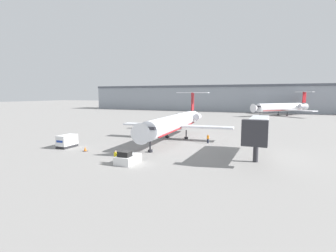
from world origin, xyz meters
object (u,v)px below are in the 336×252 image
object	(u,v)px
pushback_tug	(128,159)
airplane_parked_far_left	(281,107)
jet_bridge	(258,128)
worker_near_tug	(116,156)
worker_by_wing	(208,139)
traffic_cone_left	(85,149)
airplane_main	(175,122)
luggage_cart	(67,141)

from	to	relation	value
pushback_tug	airplane_parked_far_left	bearing A→B (deg)	78.06
jet_bridge	worker_near_tug	bearing A→B (deg)	-148.53
worker_by_wing	jet_bridge	size ratio (longest dim) A/B	0.12
jet_bridge	worker_by_wing	bearing A→B (deg)	138.81
worker_by_wing	airplane_parked_far_left	world-z (taller)	airplane_parked_far_left
traffic_cone_left	jet_bridge	xyz separation A→B (m)	(26.61, 6.52, 4.09)
airplane_main	worker_by_wing	size ratio (longest dim) A/B	19.08
airplane_main	worker_by_wing	distance (m)	8.18
luggage_cart	airplane_parked_far_left	xyz separation A→B (m)	(35.93, 90.72, 2.56)
luggage_cart	worker_by_wing	world-z (taller)	luggage_cart
luggage_cart	jet_bridge	bearing A→B (deg)	9.36
airplane_parked_far_left	worker_near_tug	bearing A→B (deg)	-102.84
airplane_main	traffic_cone_left	size ratio (longest dim) A/B	43.43
airplane_main	luggage_cart	bearing A→B (deg)	-133.39
airplane_main	worker_by_wing	world-z (taller)	airplane_main
worker_near_tug	airplane_parked_far_left	distance (m)	98.85
airplane_main	airplane_parked_far_left	xyz separation A→B (m)	(21.36, 75.31, 0.14)
worker_by_wing	worker_near_tug	bearing A→B (deg)	-112.96
worker_by_wing	luggage_cart	bearing A→B (deg)	-148.41
airplane_main	worker_by_wing	bearing A→B (deg)	-13.57
airplane_parked_far_left	jet_bridge	distance (m)	85.61
pushback_tug	worker_by_wing	distance (m)	19.89
pushback_tug	traffic_cone_left	xyz separation A→B (m)	(-10.57, 3.92, -0.31)
traffic_cone_left	airplane_parked_far_left	distance (m)	97.11
airplane_main	traffic_cone_left	distance (m)	19.48
luggage_cart	jet_bridge	distance (m)	32.28
luggage_cart	worker_by_wing	bearing A→B (deg)	31.59
traffic_cone_left	airplane_parked_far_left	xyz separation A→B (m)	(30.86, 92.02, 3.31)
worker_by_wing	traffic_cone_left	size ratio (longest dim) A/B	2.28
airplane_main	worker_near_tug	xyz separation A→B (m)	(-0.61, -21.03, -2.64)
luggage_cart	traffic_cone_left	size ratio (longest dim) A/B	4.55
airplane_main	pushback_tug	bearing A→B (deg)	-87.03
worker_near_tug	jet_bridge	size ratio (longest dim) A/B	0.12
airplane_main	worker_near_tug	size ratio (longest dim) A/B	19.45
airplane_main	airplane_parked_far_left	size ratio (longest dim) A/B	1.20
worker_near_tug	jet_bridge	world-z (taller)	jet_bridge
airplane_parked_far_left	pushback_tug	bearing A→B (deg)	-101.94
jet_bridge	luggage_cart	bearing A→B (deg)	-170.64
traffic_cone_left	airplane_main	bearing A→B (deg)	60.38
worker_near_tug	worker_by_wing	size ratio (longest dim) A/B	0.98
airplane_parked_far_left	jet_bridge	world-z (taller)	airplane_parked_far_left
traffic_cone_left	airplane_parked_far_left	bearing A→B (deg)	71.46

